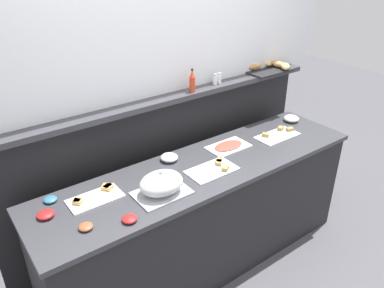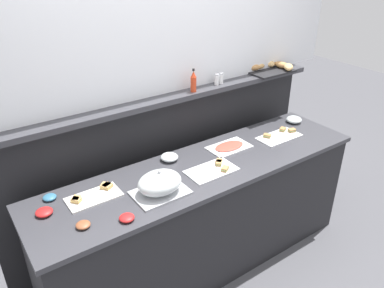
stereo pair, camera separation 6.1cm
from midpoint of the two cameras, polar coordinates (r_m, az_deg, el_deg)
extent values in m
plane|color=#4C4C51|center=(3.61, -3.67, -11.62)|extent=(12.00, 12.00, 0.00)
cube|color=black|center=(2.95, 2.35, -11.18)|extent=(2.45, 0.59, 0.87)
cube|color=#38383D|center=(2.69, 2.53, -3.68)|extent=(2.49, 0.63, 0.03)
cube|color=black|center=(3.17, -3.03, -3.74)|extent=(2.73, 0.08, 1.26)
cube|color=#38383D|center=(2.84, -2.81, 7.08)|extent=(2.73, 0.22, 0.04)
cube|color=white|center=(2.74, -3.99, 20.70)|extent=(3.33, 0.08, 1.30)
cube|color=silver|center=(2.62, 3.54, -4.02)|extent=(0.35, 0.20, 0.01)
cube|color=#B7844C|center=(2.70, 4.68, -2.78)|extent=(0.07, 0.07, 0.01)
cube|color=#66994C|center=(2.70, 4.69, -2.63)|extent=(0.07, 0.07, 0.01)
cube|color=#B7844C|center=(2.69, 4.70, -2.49)|extent=(0.07, 0.07, 0.01)
cube|color=#B7844C|center=(2.68, 4.68, -3.00)|extent=(0.07, 0.07, 0.01)
cube|color=#66994C|center=(2.68, 4.69, -2.86)|extent=(0.07, 0.07, 0.01)
cube|color=#B7844C|center=(2.68, 4.70, -2.71)|extent=(0.07, 0.07, 0.01)
cube|color=#B7844C|center=(2.62, 5.61, -3.86)|extent=(0.07, 0.06, 0.01)
cube|color=#66994C|center=(2.62, 5.61, -3.71)|extent=(0.07, 0.06, 0.01)
cube|color=#B7844C|center=(2.61, 5.62, -3.56)|extent=(0.07, 0.06, 0.01)
cube|color=silver|center=(3.16, 13.44, 1.04)|extent=(0.37, 0.19, 0.01)
cube|color=#AD7A47|center=(3.26, 13.94, 2.02)|extent=(0.07, 0.06, 0.01)
cube|color=#66994C|center=(3.25, 13.95, 2.15)|extent=(0.07, 0.06, 0.01)
cube|color=#AD7A47|center=(3.25, 13.97, 2.27)|extent=(0.07, 0.06, 0.01)
cube|color=#AD7A47|center=(3.26, 15.23, 1.86)|extent=(0.06, 0.05, 0.01)
cube|color=#66994C|center=(3.25, 15.25, 1.99)|extent=(0.06, 0.05, 0.01)
cube|color=#AD7A47|center=(3.25, 15.27, 2.11)|extent=(0.06, 0.05, 0.01)
cube|color=#AD7A47|center=(3.12, 11.73, 1.09)|extent=(0.06, 0.07, 0.01)
cube|color=#66994C|center=(3.12, 11.74, 1.23)|extent=(0.06, 0.07, 0.01)
cube|color=#AD7A47|center=(3.11, 11.76, 1.36)|extent=(0.06, 0.07, 0.01)
cube|color=white|center=(2.43, -13.79, -7.73)|extent=(0.33, 0.17, 0.01)
cube|color=tan|center=(2.49, -12.29, -6.28)|extent=(0.07, 0.07, 0.01)
cube|color=#E5C666|center=(2.49, -12.31, -6.12)|extent=(0.07, 0.07, 0.01)
cube|color=tan|center=(2.48, -12.33, -5.97)|extent=(0.07, 0.07, 0.01)
cube|color=tan|center=(2.41, -16.22, -8.06)|extent=(0.07, 0.07, 0.01)
cube|color=#E5C666|center=(2.41, -16.25, -7.91)|extent=(0.07, 0.07, 0.01)
cube|color=tan|center=(2.41, -16.27, -7.75)|extent=(0.07, 0.07, 0.01)
cube|color=tan|center=(2.49, -11.97, -6.30)|extent=(0.07, 0.06, 0.01)
cube|color=#E5C666|center=(2.48, -11.99, -6.15)|extent=(0.07, 0.06, 0.01)
cube|color=tan|center=(2.48, -12.01, -6.00)|extent=(0.07, 0.06, 0.01)
cube|color=tan|center=(2.40, -16.23, -8.22)|extent=(0.07, 0.07, 0.01)
cube|color=#E5C666|center=(2.40, -16.26, -8.07)|extent=(0.07, 0.07, 0.01)
cube|color=tan|center=(2.40, -16.28, -7.91)|extent=(0.07, 0.07, 0.01)
cube|color=tan|center=(2.48, -11.73, -6.38)|extent=(0.07, 0.06, 0.01)
cube|color=#E5C666|center=(2.48, -11.75, -6.23)|extent=(0.07, 0.06, 0.01)
cube|color=tan|center=(2.47, -11.77, -6.07)|extent=(0.07, 0.06, 0.01)
cube|color=silver|center=(2.93, 6.18, -0.49)|extent=(0.33, 0.20, 0.01)
ellipsoid|color=#B24738|center=(2.93, 6.19, -0.30)|extent=(0.25, 0.14, 0.01)
cube|color=#B7BABF|center=(2.41, -4.07, -7.26)|extent=(0.34, 0.24, 0.01)
ellipsoid|color=silver|center=(2.36, -4.13, -5.79)|extent=(0.28, 0.23, 0.14)
sphere|color=#B7BABF|center=(2.32, -4.19, -4.17)|extent=(0.02, 0.02, 0.02)
ellipsoid|color=silver|center=(3.45, 15.52, 3.55)|extent=(0.13, 0.13, 0.05)
ellipsoid|color=#F28C4C|center=(3.46, 15.50, 3.41)|extent=(0.10, 0.10, 0.03)
ellipsoid|color=silver|center=(2.74, -2.78, -1.97)|extent=(0.13, 0.13, 0.05)
ellipsoid|color=white|center=(2.75, -2.77, -2.14)|extent=(0.10, 0.10, 0.03)
ellipsoid|color=red|center=(2.21, -8.96, -10.86)|extent=(0.09, 0.09, 0.03)
ellipsoid|color=brown|center=(2.21, -15.23, -11.61)|extent=(0.08, 0.08, 0.03)
ellipsoid|color=red|center=(2.37, -20.59, -9.52)|extent=(0.10, 0.10, 0.03)
ellipsoid|color=teal|center=(2.49, -19.90, -7.52)|extent=(0.08, 0.08, 0.03)
cylinder|color=red|center=(2.87, 0.83, 8.94)|extent=(0.04, 0.04, 0.12)
cone|color=red|center=(2.84, 0.84, 10.47)|extent=(0.04, 0.04, 0.04)
cylinder|color=black|center=(2.83, 0.84, 11.05)|extent=(0.02, 0.02, 0.02)
cylinder|color=white|center=(3.04, 4.30, 9.54)|extent=(0.03, 0.03, 0.08)
cylinder|color=#B7BABF|center=(3.02, 4.33, 10.32)|extent=(0.03, 0.03, 0.01)
cylinder|color=white|center=(3.06, 4.95, 9.68)|extent=(0.03, 0.03, 0.08)
cylinder|color=#B7BABF|center=(3.05, 4.98, 10.45)|extent=(0.03, 0.03, 0.01)
cube|color=black|center=(3.43, 12.11, 10.64)|extent=(0.40, 0.26, 0.02)
ellipsoid|color=tan|center=(3.53, 12.02, 11.75)|extent=(0.12, 0.16, 0.06)
ellipsoid|color=#AD7A47|center=(3.39, 9.64, 11.28)|extent=(0.15, 0.14, 0.06)
ellipsoid|color=tan|center=(3.46, 14.75, 11.09)|extent=(0.15, 0.15, 0.05)
ellipsoid|color=tan|center=(3.46, 10.65, 11.50)|extent=(0.14, 0.13, 0.06)
ellipsoid|color=#B7844C|center=(3.51, 13.79, 11.43)|extent=(0.09, 0.16, 0.05)
camera|label=1|loc=(0.03, -89.35, 0.34)|focal=35.60mm
camera|label=2|loc=(0.03, 90.65, -0.34)|focal=35.60mm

